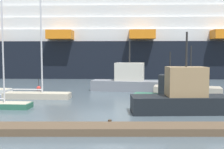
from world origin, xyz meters
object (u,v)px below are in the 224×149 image
object	(u,v)px
fishing_boat_3	(184,97)
channel_buoy_0	(40,88)
sailboat_0	(39,93)
sailboat_2	(1,103)
fishing_boat_1	(169,93)
fishing_boat_0	(189,87)
cruise_ship	(174,38)
fishing_boat_2	(128,81)

from	to	relation	value
fishing_boat_3	channel_buoy_0	size ratio (longest dim) A/B	5.03
sailboat_0	sailboat_2	bearing A→B (deg)	-105.73
fishing_boat_3	fishing_boat_1	bearing A→B (deg)	91.49
fishing_boat_3	channel_buoy_0	world-z (taller)	fishing_boat_3
sailboat_2	fishing_boat_0	size ratio (longest dim) A/B	1.42
fishing_boat_1	channel_buoy_0	xyz separation A→B (m)	(-15.27, 9.04, -0.63)
sailboat_0	sailboat_2	size ratio (longest dim) A/B	1.11
fishing_boat_1	cruise_ship	xyz separation A→B (m)	(7.98, 33.87, 7.40)
fishing_boat_2	fishing_boat_1	bearing A→B (deg)	-56.03
fishing_boat_1	fishing_boat_2	bearing A→B (deg)	129.57
fishing_boat_1	fishing_boat_3	xyz separation A→B (m)	(0.25, -4.63, 0.40)
sailboat_0	fishing_boat_2	bearing A→B (deg)	35.06
fishing_boat_0	fishing_boat_2	world-z (taller)	fishing_boat_2
sailboat_2	fishing_boat_2	bearing A→B (deg)	48.34
fishing_boat_0	fishing_boat_3	world-z (taller)	fishing_boat_3
sailboat_2	cruise_ship	size ratio (longest dim) A/B	0.08
sailboat_2	fishing_boat_3	bearing A→B (deg)	-1.71
channel_buoy_0	cruise_ship	distance (m)	34.95
fishing_boat_0	fishing_boat_2	xyz separation A→B (m)	(-6.75, 4.29, 0.28)
fishing_boat_3	cruise_ship	bearing A→B (deg)	77.01
fishing_boat_3	sailboat_0	bearing A→B (deg)	151.23
fishing_boat_1	sailboat_2	bearing A→B (deg)	-152.78
fishing_boat_2	fishing_boat_3	xyz separation A→B (m)	(3.77, -13.17, 0.00)
sailboat_2	cruise_ship	bearing A→B (deg)	62.41
fishing_boat_0	cruise_ship	xyz separation A→B (m)	(4.74, 29.62, 7.29)
sailboat_0	cruise_ship	distance (m)	38.88
fishing_boat_2	channel_buoy_0	world-z (taller)	fishing_boat_2
fishing_boat_1	channel_buoy_0	size ratio (longest dim) A/B	4.17
fishing_boat_2	cruise_ship	size ratio (longest dim) A/B	0.07
fishing_boat_0	channel_buoy_0	size ratio (longest dim) A/B	4.83
fishing_boat_2	cruise_ship	world-z (taller)	cruise_ship
fishing_boat_2	sailboat_0	bearing A→B (deg)	-137.51
fishing_boat_1	cruise_ship	distance (m)	35.57
fishing_boat_3	sailboat_2	bearing A→B (deg)	171.55
sailboat_2	fishing_boat_2	distance (m)	16.49
fishing_boat_1	sailboat_0	bearing A→B (deg)	-173.14
fishing_boat_1	fishing_boat_2	xyz separation A→B (m)	(-3.52, 8.54, 0.40)
sailboat_0	channel_buoy_0	world-z (taller)	sailboat_0
channel_buoy_0	sailboat_2	bearing A→B (deg)	-91.19
fishing_boat_2	sailboat_2	bearing A→B (deg)	-125.19
fishing_boat_0	cruise_ship	size ratio (longest dim) A/B	0.06
fishing_boat_0	fishing_boat_1	distance (m)	5.34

